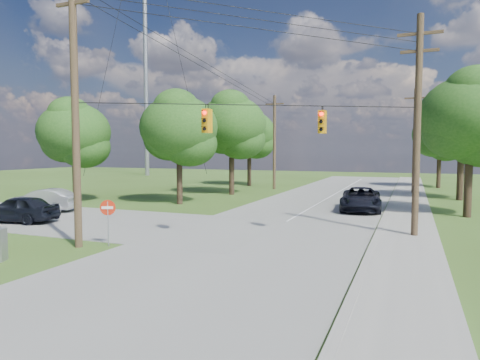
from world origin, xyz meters
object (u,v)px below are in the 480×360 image
at_px(car_cross_silver, 44,200).
at_px(do_not_enter_sign, 108,212).
at_px(pole_sw, 75,102).
at_px(car_cross_dark, 19,209).
at_px(car_main_north, 361,199).
at_px(pole_ne, 417,123).
at_px(pole_north_e, 415,140).
at_px(pole_north_w, 274,141).

height_order(car_cross_silver, do_not_enter_sign, do_not_enter_sign).
xyz_separation_m(pole_sw, do_not_enter_sign, (1.10, 0.60, -4.72)).
height_order(pole_sw, car_cross_silver, pole_sw).
height_order(pole_sw, car_cross_dark, pole_sw).
xyz_separation_m(pole_sw, car_main_north, (10.10, 16.00, -5.40)).
relative_size(pole_ne, pole_north_e, 1.05).
distance_m(pole_north_e, pole_north_w, 13.90).
bearing_deg(pole_sw, do_not_enter_sign, 28.51).
height_order(pole_ne, car_cross_dark, pole_ne).
bearing_deg(pole_sw, pole_ne, 29.38).
height_order(pole_north_e, car_main_north, pole_north_e).
distance_m(car_cross_silver, car_main_north, 21.70).
xyz_separation_m(car_cross_silver, car_main_north, (19.95, 8.53, 0.02)).
height_order(pole_ne, car_cross_silver, pole_ne).
bearing_deg(car_main_north, pole_north_w, 122.44).
relative_size(pole_sw, pole_north_e, 1.20).
distance_m(pole_north_w, do_not_enter_sign, 29.27).
bearing_deg(pole_ne, do_not_enter_sign, -150.55).
bearing_deg(pole_ne, pole_north_e, 90.00).
height_order(pole_ne, car_main_north, pole_ne).
relative_size(pole_north_w, do_not_enter_sign, 4.91).
distance_m(pole_sw, car_cross_dark, 10.05).
xyz_separation_m(pole_north_w, car_cross_silver, (-9.45, -22.12, -4.33)).
distance_m(pole_north_e, car_cross_silver, 32.46).
bearing_deg(pole_north_e, pole_ne, -90.00).
distance_m(car_cross_dark, car_cross_silver, 4.46).
distance_m(pole_ne, car_main_north, 10.18).
bearing_deg(pole_north_e, pole_north_w, 180.00).
bearing_deg(pole_north_w, car_cross_dark, -105.62).
xyz_separation_m(car_cross_dark, do_not_enter_sign, (8.78, -2.99, 0.70)).
height_order(pole_sw, do_not_enter_sign, pole_sw).
xyz_separation_m(car_main_north, do_not_enter_sign, (-9.00, -15.40, 0.68)).
bearing_deg(car_cross_dark, car_cross_silver, -160.12).
height_order(pole_north_e, car_cross_silver, pole_north_e).
bearing_deg(car_main_north, pole_north_e, 70.73).
relative_size(pole_sw, car_cross_dark, 2.62).
bearing_deg(car_cross_silver, car_main_north, 100.33).
bearing_deg(pole_north_e, pole_sw, -114.52).
relative_size(pole_north_e, pole_north_w, 1.00).
relative_size(pole_sw, pole_ne, 1.14).
xyz_separation_m(car_cross_dark, car_cross_silver, (-2.18, 3.89, -0.01)).
bearing_deg(pole_north_w, do_not_enter_sign, -87.04).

